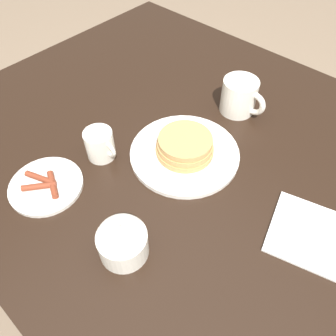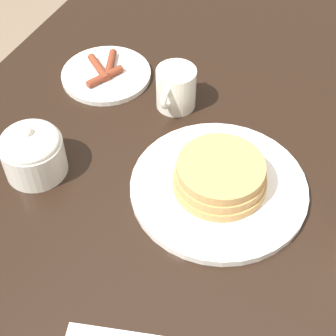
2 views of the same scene
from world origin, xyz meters
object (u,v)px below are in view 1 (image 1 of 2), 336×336
at_px(sugar_bowl, 122,241).
at_px(coffee_mug, 240,96).
at_px(creamer_pitcher, 100,144).
at_px(napkin, 312,235).
at_px(pancake_plate, 185,149).
at_px(side_plate_bacon, 46,185).

bearing_deg(sugar_bowl, coffee_mug, 98.90).
relative_size(creamer_pitcher, napkin, 0.51).
height_order(creamer_pitcher, napkin, creamer_pitcher).
bearing_deg(napkin, coffee_mug, 146.34).
xyz_separation_m(pancake_plate, coffee_mug, (-0.00, 0.23, 0.03)).
bearing_deg(side_plate_bacon, creamer_pitcher, 83.33).
relative_size(pancake_plate, coffee_mug, 2.08).
xyz_separation_m(pancake_plate, creamer_pitcher, (-0.15, -0.14, 0.02)).
height_order(side_plate_bacon, napkin, side_plate_bacon).
bearing_deg(side_plate_bacon, napkin, 29.90).
distance_m(coffee_mug, sugar_bowl, 0.51).
xyz_separation_m(sugar_bowl, napkin, (0.26, 0.28, -0.04)).
relative_size(sugar_bowl, napkin, 0.48).
distance_m(pancake_plate, napkin, 0.34).
bearing_deg(coffee_mug, pancake_plate, -89.85).
height_order(coffee_mug, napkin, coffee_mug).
distance_m(creamer_pitcher, napkin, 0.51).
bearing_deg(napkin, creamer_pitcher, -163.88).
bearing_deg(coffee_mug, sugar_bowl, -81.10).
relative_size(side_plate_bacon, creamer_pitcher, 1.61).
relative_size(coffee_mug, napkin, 0.64).
distance_m(creamer_pitcher, sugar_bowl, 0.27).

